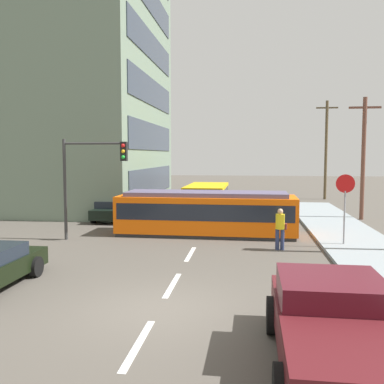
# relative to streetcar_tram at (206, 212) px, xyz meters

# --- Properties ---
(ground_plane) EXTENTS (120.00, 120.00, 0.00)m
(ground_plane) POSITION_rel_streetcar_tram_xyz_m (-0.21, -0.20, -1.07)
(ground_plane) COLOR #514B44
(sidewalk_curb_right) EXTENTS (3.20, 36.00, 0.14)m
(sidewalk_curb_right) POSITION_rel_streetcar_tram_xyz_m (6.59, -4.20, -1.00)
(sidewalk_curb_right) COLOR gray
(sidewalk_curb_right) RESTS_ON ground
(lane_stripe_0) EXTENTS (0.16, 2.40, 0.01)m
(lane_stripe_0) POSITION_rel_streetcar_tram_xyz_m (-0.21, -12.20, -1.06)
(lane_stripe_0) COLOR silver
(lane_stripe_0) RESTS_ON ground
(lane_stripe_1) EXTENTS (0.16, 2.40, 0.01)m
(lane_stripe_1) POSITION_rel_streetcar_tram_xyz_m (-0.21, -8.20, -1.06)
(lane_stripe_1) COLOR silver
(lane_stripe_1) RESTS_ON ground
(lane_stripe_2) EXTENTS (0.16, 2.40, 0.01)m
(lane_stripe_2) POSITION_rel_streetcar_tram_xyz_m (-0.21, -4.20, -1.06)
(lane_stripe_2) COLOR silver
(lane_stripe_2) RESTS_ON ground
(lane_stripe_3) EXTENTS (0.16, 2.40, 0.01)m
(lane_stripe_3) POSITION_rel_streetcar_tram_xyz_m (-0.21, 6.00, -1.06)
(lane_stripe_3) COLOR silver
(lane_stripe_3) RESTS_ON ground
(lane_stripe_4) EXTENTS (0.16, 2.40, 0.01)m
(lane_stripe_4) POSITION_rel_streetcar_tram_xyz_m (-0.21, 12.00, -1.06)
(lane_stripe_4) COLOR silver
(lane_stripe_4) RESTS_ON ground
(corner_building) EXTENTS (17.16, 15.45, 19.20)m
(corner_building) POSITION_rel_streetcar_tram_xyz_m (-13.51, 10.64, 8.53)
(corner_building) COLOR slate
(corner_building) RESTS_ON ground
(streetcar_tram) EXTENTS (8.47, 2.66, 2.07)m
(streetcar_tram) POSITION_rel_streetcar_tram_xyz_m (0.00, 0.00, 0.00)
(streetcar_tram) COLOR #F95F0A
(streetcar_tram) RESTS_ON ground
(city_bus) EXTENTS (2.62, 5.82, 1.83)m
(city_bus) POSITION_rel_streetcar_tram_xyz_m (-0.72, 7.98, -0.02)
(city_bus) COLOR gold
(city_bus) RESTS_ON ground
(pedestrian_crossing) EXTENTS (0.47, 0.36, 1.67)m
(pedestrian_crossing) POSITION_rel_streetcar_tram_xyz_m (3.26, -2.97, -0.13)
(pedestrian_crossing) COLOR navy
(pedestrian_crossing) RESTS_ON ground
(pickup_truck_parked) EXTENTS (2.32, 5.02, 1.55)m
(pickup_truck_parked) POSITION_rel_streetcar_tram_xyz_m (3.50, -12.78, -0.27)
(pickup_truck_parked) COLOR #4F1419
(pickup_truck_parked) RESTS_ON ground
(parked_sedan_mid) EXTENTS (2.13, 4.17, 1.19)m
(parked_sedan_mid) POSITION_rel_streetcar_tram_xyz_m (-5.74, 3.96, -0.45)
(parked_sedan_mid) COLOR black
(parked_sedan_mid) RESTS_ON ground
(stop_sign) EXTENTS (0.76, 0.07, 2.88)m
(stop_sign) POSITION_rel_streetcar_tram_xyz_m (5.92, -2.11, 1.12)
(stop_sign) COLOR gray
(stop_sign) RESTS_ON sidewalk_curb_right
(traffic_light_mast) EXTENTS (2.95, 0.33, 4.52)m
(traffic_light_mast) POSITION_rel_streetcar_tram_xyz_m (-4.95, -2.02, 2.13)
(traffic_light_mast) COLOR #333333
(traffic_light_mast) RESTS_ON ground
(utility_pole_mid) EXTENTS (1.80, 0.24, 7.15)m
(utility_pole_mid) POSITION_rel_streetcar_tram_xyz_m (8.66, 6.01, 2.68)
(utility_pole_mid) COLOR brown
(utility_pole_mid) RESTS_ON ground
(utility_pole_far) EXTENTS (1.80, 0.24, 8.40)m
(utility_pole_far) POSITION_rel_streetcar_tram_xyz_m (8.58, 17.81, 3.31)
(utility_pole_far) COLOR brown
(utility_pole_far) RESTS_ON ground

